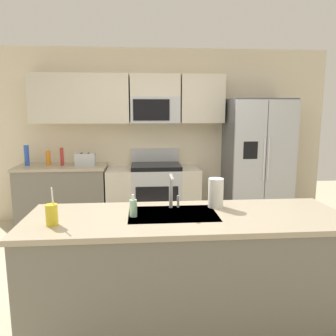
{
  "coord_description": "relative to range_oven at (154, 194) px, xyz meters",
  "views": [
    {
      "loc": [
        -0.28,
        -3.07,
        1.69
      ],
      "look_at": [
        0.02,
        0.6,
        1.05
      ],
      "focal_mm": 35.74,
      "sensor_mm": 36.0,
      "label": 1
    }
  ],
  "objects": [
    {
      "name": "toaster",
      "position": [
        -0.98,
        -0.05,
        0.55
      ],
      "size": [
        0.28,
        0.16,
        0.18
      ],
      "color": "#B7BABF",
      "rests_on": "back_counter"
    },
    {
      "name": "refrigerator",
      "position": [
        1.54,
        -0.07,
        0.48
      ],
      "size": [
        0.9,
        0.76,
        1.85
      ],
      "color": "#4C4F54",
      "rests_on": "ground"
    },
    {
      "name": "drink_cup_yellow",
      "position": [
        -0.8,
        -2.59,
        0.53
      ],
      "size": [
        0.08,
        0.08,
        0.27
      ],
      "color": "yellow",
      "rests_on": "island_counter"
    },
    {
      "name": "soap_dispenser",
      "position": [
        -0.24,
        -2.44,
        0.53
      ],
      "size": [
        0.06,
        0.06,
        0.17
      ],
      "color": "#A5D8B2",
      "rests_on": "island_counter"
    },
    {
      "name": "ground_plane",
      "position": [
        0.1,
        -1.8,
        -0.44
      ],
      "size": [
        9.0,
        9.0,
        0.0
      ],
      "primitive_type": "plane",
      "color": "beige",
      "rests_on": "ground"
    },
    {
      "name": "island_counter",
      "position": [
        0.16,
        -2.45,
        0.01
      ],
      "size": [
        2.42,
        0.82,
        0.9
      ],
      "color": "slate",
      "rests_on": "ground"
    },
    {
      "name": "bottle_orange",
      "position": [
        -1.52,
        0.05,
        0.56
      ],
      "size": [
        0.06,
        0.06,
        0.21
      ],
      "primitive_type": "cylinder",
      "color": "orange",
      "rests_on": "back_counter"
    },
    {
      "name": "sink_faucet",
      "position": [
        0.07,
        -2.26,
        0.62
      ],
      "size": [
        0.08,
        0.21,
        0.28
      ],
      "color": "#B7BABF",
      "rests_on": "island_counter"
    },
    {
      "name": "range_oven",
      "position": [
        0.0,
        0.0,
        0.0
      ],
      "size": [
        1.36,
        0.61,
        1.1
      ],
      "color": "#B7BABF",
      "rests_on": "ground"
    },
    {
      "name": "bottle_blue",
      "position": [
        -1.82,
        0.03,
        0.6
      ],
      "size": [
        0.07,
        0.07,
        0.29
      ],
      "primitive_type": "cylinder",
      "color": "blue",
      "rests_on": "back_counter"
    },
    {
      "name": "back_counter",
      "position": [
        -1.32,
        -0.0,
        0.01
      ],
      "size": [
        1.27,
        0.63,
        0.9
      ],
      "color": "slate",
      "rests_on": "ground"
    },
    {
      "name": "paper_towel_roll",
      "position": [
        0.43,
        -2.25,
        0.58
      ],
      "size": [
        0.12,
        0.12,
        0.24
      ],
      "primitive_type": "cylinder",
      "color": "white",
      "rests_on": "island_counter"
    },
    {
      "name": "kitchen_wall_unit",
      "position": [
        -0.04,
        0.28,
        1.03
      ],
      "size": [
        5.2,
        0.43,
        2.6
      ],
      "color": "beige",
      "rests_on": "ground"
    },
    {
      "name": "pepper_mill",
      "position": [
        -1.31,
        -0.0,
        0.58
      ],
      "size": [
        0.05,
        0.05,
        0.26
      ],
      "primitive_type": "cylinder",
      "color": "#B2332D",
      "rests_on": "back_counter"
    }
  ]
}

